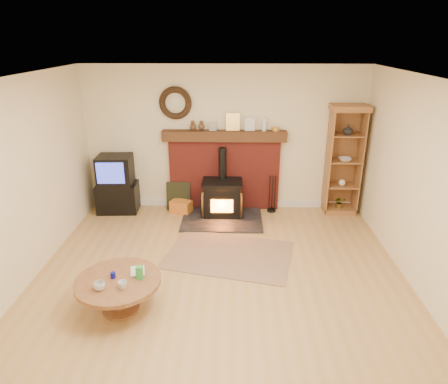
{
  "coord_description": "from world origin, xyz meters",
  "views": [
    {
      "loc": [
        0.18,
        -4.27,
        3.05
      ],
      "look_at": [
        0.04,
        1.0,
        0.97
      ],
      "focal_mm": 32.0,
      "sensor_mm": 36.0,
      "label": 1
    }
  ],
  "objects_px": {
    "wood_stove": "(222,200)",
    "tv_unit": "(117,185)",
    "curio_cabinet": "(343,160)",
    "coffee_table": "(119,285)"
  },
  "relations": [
    {
      "from": "wood_stove",
      "to": "tv_unit",
      "type": "xyz_separation_m",
      "value": [
        -1.93,
        0.2,
        0.19
      ]
    },
    {
      "from": "wood_stove",
      "to": "curio_cabinet",
      "type": "xyz_separation_m",
      "value": [
        2.14,
        0.29,
        0.66
      ]
    },
    {
      "from": "wood_stove",
      "to": "coffee_table",
      "type": "distance_m",
      "value": 2.9
    },
    {
      "from": "wood_stove",
      "to": "tv_unit",
      "type": "distance_m",
      "value": 1.95
    },
    {
      "from": "tv_unit",
      "to": "coffee_table",
      "type": "bearing_deg",
      "value": -74.3
    },
    {
      "from": "tv_unit",
      "to": "curio_cabinet",
      "type": "distance_m",
      "value": 4.1
    },
    {
      "from": "curio_cabinet",
      "to": "tv_unit",
      "type": "bearing_deg",
      "value": -178.78
    },
    {
      "from": "curio_cabinet",
      "to": "coffee_table",
      "type": "bearing_deg",
      "value": -137.77
    },
    {
      "from": "wood_stove",
      "to": "curio_cabinet",
      "type": "distance_m",
      "value": 2.26
    },
    {
      "from": "tv_unit",
      "to": "curio_cabinet",
      "type": "relative_size",
      "value": 0.54
    }
  ]
}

